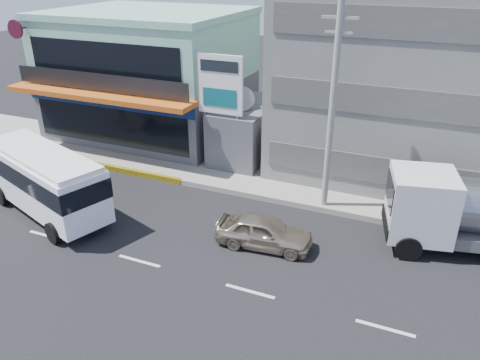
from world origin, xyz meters
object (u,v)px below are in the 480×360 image
at_px(satellite_dish, 242,108).
at_px(concrete_building, 439,48).
at_px(utility_pole_near, 332,111).
at_px(motorcycle_rider, 19,167).
at_px(shop_building, 152,77).
at_px(billboard, 220,91).
at_px(minibus, 44,177).
at_px(sedan, 264,232).

bearing_deg(satellite_dish, concrete_building, 21.80).
height_order(utility_pole_near, motorcycle_rider, utility_pole_near).
bearing_deg(shop_building, motorcycle_rider, -105.50).
bearing_deg(shop_building, billboard, -32.32).
height_order(shop_building, minibus, shop_building).
bearing_deg(sedan, concrete_building, -30.73).
xyz_separation_m(satellite_dish, sedan, (4.38, -7.86, -2.86)).
bearing_deg(motorcycle_rider, minibus, -28.25).
bearing_deg(concrete_building, utility_pole_near, -117.76).
bearing_deg(billboard, sedan, -51.14).
distance_m(shop_building, satellite_dish, 8.54).
height_order(minibus, sedan, minibus).
bearing_deg(utility_pole_near, satellite_dish, 149.04).
height_order(shop_building, sedan, shop_building).
bearing_deg(billboard, utility_pole_near, -15.48).
bearing_deg(concrete_building, billboard, -151.08).
bearing_deg(sedan, billboard, 33.47).
height_order(sedan, motorcycle_rider, motorcycle_rider).
bearing_deg(sedan, minibus, 92.01).
distance_m(shop_building, motorcycle_rider, 10.72).
height_order(shop_building, concrete_building, concrete_building).
height_order(shop_building, motorcycle_rider, shop_building).
bearing_deg(utility_pole_near, minibus, -155.43).
distance_m(concrete_building, satellite_dish, 11.30).
bearing_deg(minibus, satellite_dish, 55.45).
bearing_deg(shop_building, utility_pole_near, -25.06).
relative_size(shop_building, billboard, 1.80).
bearing_deg(billboard, shop_building, 147.68).
height_order(shop_building, utility_pole_near, utility_pole_near).
distance_m(shop_building, sedan, 16.76).
distance_m(satellite_dish, billboard, 2.31).
height_order(billboard, motorcycle_rider, billboard).
height_order(billboard, sedan, billboard).
height_order(minibus, motorcycle_rider, minibus).
height_order(concrete_building, motorcycle_rider, concrete_building).
xyz_separation_m(concrete_building, satellite_dish, (-10.00, -4.00, -3.42)).
distance_m(utility_pole_near, sedan, 6.36).
bearing_deg(motorcycle_rider, satellite_dish, 32.78).
relative_size(shop_building, satellite_dish, 8.27).
bearing_deg(utility_pole_near, motorcycle_rider, -168.81).
bearing_deg(satellite_dish, motorcycle_rider, -147.22).
relative_size(utility_pole_near, minibus, 1.23).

